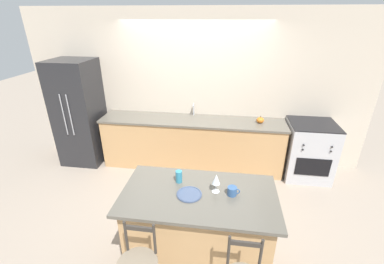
# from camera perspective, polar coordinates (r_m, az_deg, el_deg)

# --- Properties ---
(ground_plane) EXTENTS (18.00, 18.00, 0.00)m
(ground_plane) POSITION_cam_1_polar(r_m,az_deg,el_deg) (4.57, -0.62, -9.53)
(ground_plane) COLOR gray
(wall_back) EXTENTS (6.00, 0.07, 2.70)m
(wall_back) POSITION_cam_1_polar(r_m,az_deg,el_deg) (4.61, 0.56, 9.34)
(wall_back) COLOR beige
(wall_back) RESTS_ON ground_plane
(back_counter) EXTENTS (3.20, 0.65, 0.91)m
(back_counter) POSITION_cam_1_polar(r_m,az_deg,el_deg) (4.65, 0.02, -2.34)
(back_counter) COLOR tan
(back_counter) RESTS_ON ground_plane
(sink_faucet) EXTENTS (0.02, 0.13, 0.22)m
(sink_faucet) POSITION_cam_1_polar(r_m,az_deg,el_deg) (4.59, 0.35, 5.35)
(sink_faucet) COLOR #ADAFB5
(sink_faucet) RESTS_ON back_counter
(kitchen_island) EXTENTS (1.56, 0.85, 0.94)m
(kitchen_island) POSITION_cam_1_polar(r_m,az_deg,el_deg) (2.95, 1.43, -20.67)
(kitchen_island) COLOR tan
(kitchen_island) RESTS_ON ground_plane
(refrigerator) EXTENTS (0.72, 0.73, 1.89)m
(refrigerator) POSITION_cam_1_polar(r_m,az_deg,el_deg) (5.09, -23.70, 3.90)
(refrigerator) COLOR #232326
(refrigerator) RESTS_ON ground_plane
(oven_range) EXTENTS (0.74, 0.71, 0.97)m
(oven_range) POSITION_cam_1_polar(r_m,az_deg,el_deg) (4.77, 24.42, -3.65)
(oven_range) COLOR #B7B7BC
(oven_range) RESTS_ON ground_plane
(dinner_plate) EXTENTS (0.25, 0.25, 0.02)m
(dinner_plate) POSITION_cam_1_polar(r_m,az_deg,el_deg) (2.62, -0.63, -13.63)
(dinner_plate) COLOR #425170
(dinner_plate) RESTS_ON kitchen_island
(wine_glass) EXTENTS (0.08, 0.08, 0.20)m
(wine_glass) POSITION_cam_1_polar(r_m,az_deg,el_deg) (2.59, 5.40, -10.47)
(wine_glass) COLOR white
(wine_glass) RESTS_ON kitchen_island
(coffee_mug) EXTENTS (0.13, 0.09, 0.09)m
(coffee_mug) POSITION_cam_1_polar(r_m,az_deg,el_deg) (2.63, 8.94, -12.83)
(coffee_mug) COLOR #335689
(coffee_mug) RESTS_ON kitchen_island
(tumbler_cup) EXTENTS (0.07, 0.07, 0.13)m
(tumbler_cup) POSITION_cam_1_polar(r_m,az_deg,el_deg) (2.76, -2.93, -9.85)
(tumbler_cup) COLOR teal
(tumbler_cup) RESTS_ON kitchen_island
(pumpkin_decoration) EXTENTS (0.12, 0.12, 0.12)m
(pumpkin_decoration) POSITION_cam_1_polar(r_m,az_deg,el_deg) (4.44, 14.92, 2.58)
(pumpkin_decoration) COLOR orange
(pumpkin_decoration) RESTS_ON back_counter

